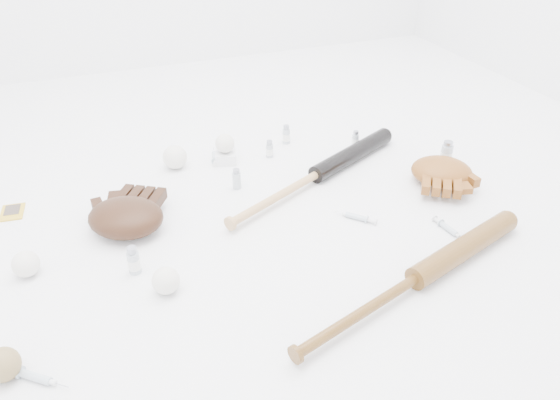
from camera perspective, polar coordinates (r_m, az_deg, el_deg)
name	(u,v)px	position (r m, az deg, el deg)	size (l,w,h in m)	color
bat_dark	(317,174)	(1.78, 3.87, 2.71)	(0.82, 0.06, 0.06)	black
bat_wood	(417,278)	(1.40, 14.09, -7.90)	(0.83, 0.06, 0.06)	brown
glove_dark	(126,217)	(1.60, -15.82, -1.72)	(0.26, 0.26, 0.09)	black
glove_tan	(442,171)	(1.85, 16.54, 2.91)	(0.23, 0.23, 0.08)	brown
trading_card	(12,212)	(1.83, -26.18, -1.16)	(0.06, 0.09, 0.00)	gold
pedestal	(226,157)	(1.92, -5.69, 4.49)	(0.07, 0.07, 0.04)	white
baseball_on_pedestal	(225,143)	(1.89, -5.78, 5.90)	(0.07, 0.07, 0.07)	white
baseball_left	(26,264)	(1.53, -25.02, -6.09)	(0.07, 0.07, 0.07)	white
baseball_upper	(175,157)	(1.89, -10.93, 4.42)	(0.08, 0.08, 0.08)	white
baseball_mid	(166,281)	(1.37, -11.84, -8.25)	(0.07, 0.07, 0.07)	white
baseball_aged	(3,365)	(1.29, -26.99, -15.08)	(0.07, 0.07, 0.07)	olive
syringe_0	(35,377)	(1.27, -24.19, -16.53)	(0.16, 0.03, 0.02)	#ADBCC6
syringe_1	(356,217)	(1.62, 7.99, -1.76)	(0.14, 0.03, 0.02)	#ADBCC6
syringe_2	(215,157)	(1.95, -6.85, 4.50)	(0.14, 0.03, 0.02)	#ADBCC6
syringe_3	(449,229)	(1.63, 17.20, -2.88)	(0.14, 0.02, 0.02)	#ADBCC6
vial_0	(355,139)	(2.02, 7.88, 6.33)	(0.02, 0.02, 0.06)	#ADB6BE
vial_1	(270,149)	(1.94, -1.10, 5.37)	(0.02, 0.02, 0.06)	#ADB6BE
vial_2	(237,179)	(1.75, -4.55, 2.23)	(0.03, 0.03, 0.07)	#ADB6BE
vial_3	(446,154)	(1.96, 17.00, 4.65)	(0.04, 0.04, 0.09)	#ADB6BE
vial_4	(133,260)	(1.45, -15.06, -6.07)	(0.03, 0.03, 0.08)	#ADB6BE
vial_5	(286,134)	(2.03, 0.66, 6.88)	(0.03, 0.03, 0.07)	#ADB6BE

